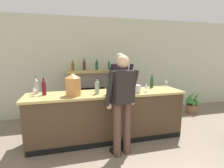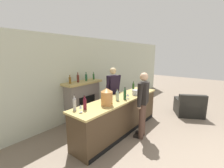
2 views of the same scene
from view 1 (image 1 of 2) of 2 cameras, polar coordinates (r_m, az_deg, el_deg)
The scene contains 18 objects.
wall_back_panel at distance 5.12m, azimuth -4.40°, elevation 5.67°, with size 12.00×0.07×2.75m.
bar_counter at distance 3.65m, azimuth -1.58°, elevation -10.29°, with size 3.15×0.72×0.98m.
fireplace_stone at distance 4.93m, azimuth -6.83°, elevation -2.84°, with size 1.32×0.52×1.63m.
potted_plant_corner at distance 5.75m, azimuth 24.69°, elevation -5.62°, with size 0.44×0.46×0.69m.
person_customer at distance 2.95m, azimuth 3.38°, elevation -5.76°, with size 0.64×0.37×1.74m.
person_bartender at distance 4.21m, azimuth 2.58°, elevation -0.70°, with size 0.65×0.36×1.77m.
copper_dispenser at distance 3.30m, azimuth -12.60°, elevation -0.16°, with size 0.28×0.32×0.41m.
ice_bucket_steel at distance 3.51m, azimuth 7.86°, elevation -1.56°, with size 0.19×0.19×0.15m.
wine_bottle_merlot_tall at distance 3.31m, azimuth -1.23°, elevation -0.86°, with size 0.07×0.07×0.34m.
wine_bottle_rose_blush at distance 3.51m, azimuth -21.34°, elevation -1.02°, with size 0.08×0.08×0.33m.
wine_bottle_port_short at distance 4.08m, azimuth 12.87°, elevation 0.64°, with size 0.07×0.07×0.29m.
wine_bottle_riesling_slim at distance 3.38m, azimuth -4.89°, elevation -0.89°, with size 0.08×0.08×0.31m.
wine_bottle_cabernet_heavy at distance 3.68m, azimuth -23.47°, elevation -0.58°, with size 0.07×0.07×0.35m.
wine_glass_mid_counter at distance 3.48m, azimuth -24.08°, elevation -1.66°, with size 0.08×0.08×0.17m.
wine_glass_back_row at distance 3.72m, azimuth -5.03°, elevation -0.27°, with size 0.08×0.08×0.17m.
wine_glass_near_bucket at distance 4.27m, azimuth 17.26°, elevation 0.86°, with size 0.08×0.08×0.19m.
wine_glass_by_dispenser at distance 3.33m, azimuth 0.70°, elevation -1.65°, with size 0.08×0.08×0.15m.
wine_glass_front_left at distance 3.60m, azimuth 11.10°, elevation -0.54°, with size 0.08×0.08×0.18m.
Camera 1 is at (-0.91, -0.58, 1.76)m, focal length 28.00 mm.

